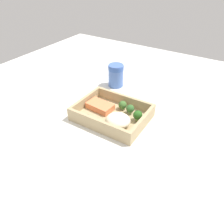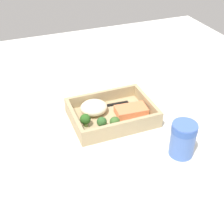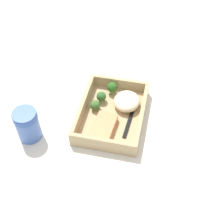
% 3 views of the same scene
% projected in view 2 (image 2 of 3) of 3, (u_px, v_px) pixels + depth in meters
% --- Properties ---
extents(ground_plane, '(1.60, 1.60, 0.02)m').
position_uv_depth(ground_plane, '(112.00, 121.00, 1.02)').
color(ground_plane, silver).
extents(takeout_tray, '(0.26, 0.20, 0.01)m').
position_uv_depth(takeout_tray, '(112.00, 117.00, 1.01)').
color(takeout_tray, tan).
rests_on(takeout_tray, ground_plane).
extents(tray_rim, '(0.26, 0.20, 0.04)m').
position_uv_depth(tray_rim, '(112.00, 111.00, 0.99)').
color(tray_rim, tan).
rests_on(tray_rim, takeout_tray).
extents(salmon_fillet, '(0.11, 0.07, 0.02)m').
position_uv_depth(salmon_fillet, '(131.00, 111.00, 1.01)').
color(salmon_fillet, '#EF7F4F').
rests_on(salmon_fillet, takeout_tray).
extents(mashed_potatoes, '(0.09, 0.08, 0.04)m').
position_uv_depth(mashed_potatoes, '(94.00, 108.00, 1.01)').
color(mashed_potatoes, beige).
rests_on(mashed_potatoes, takeout_tray).
extents(broccoli_floret_1, '(0.03, 0.03, 0.04)m').
position_uv_depth(broccoli_floret_1, '(102.00, 122.00, 0.94)').
color(broccoli_floret_1, '#86AB65').
rests_on(broccoli_floret_1, takeout_tray).
extents(broccoli_floret_2, '(0.03, 0.03, 0.04)m').
position_uv_depth(broccoli_floret_2, '(85.00, 119.00, 0.95)').
color(broccoli_floret_2, '#7D9E57').
rests_on(broccoli_floret_2, takeout_tray).
extents(broccoli_floret_3, '(0.03, 0.03, 0.04)m').
position_uv_depth(broccoli_floret_3, '(115.00, 122.00, 0.95)').
color(broccoli_floret_3, '#86AE63').
rests_on(broccoli_floret_3, takeout_tray).
extents(fork, '(0.16, 0.03, 0.00)m').
position_uv_depth(fork, '(103.00, 106.00, 1.05)').
color(fork, black).
rests_on(fork, takeout_tray).
extents(paper_cup, '(0.07, 0.07, 0.10)m').
position_uv_depth(paper_cup, '(183.00, 138.00, 0.84)').
color(paper_cup, '#4669B4').
rests_on(paper_cup, ground_plane).
extents(receipt_slip, '(0.10, 0.12, 0.00)m').
position_uv_depth(receipt_slip, '(173.00, 102.00, 1.09)').
color(receipt_slip, white).
rests_on(receipt_slip, ground_plane).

